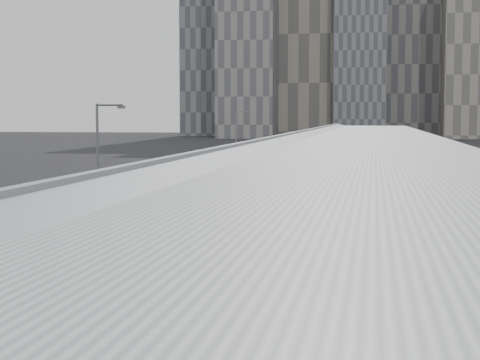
% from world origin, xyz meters
% --- Properties ---
extents(sidewalk, '(10.00, 170.00, 0.12)m').
position_xyz_m(sidewalk, '(9.00, 55.00, 0.06)').
color(sidewalk, gray).
rests_on(sidewalk, ground).
extents(lane_line, '(0.12, 160.00, 0.02)m').
position_xyz_m(lane_line, '(-1.50, 55.00, 0.01)').
color(lane_line, gold).
rests_on(lane_line, ground).
extents(depot, '(12.45, 160.40, 7.20)m').
position_xyz_m(depot, '(12.99, 55.00, 3.51)').
color(depot, gray).
rests_on(depot, ground).
extents(skyline, '(145.00, 64.00, 120.00)m').
position_xyz_m(skyline, '(-2.90, 324.16, 50.85)').
color(skyline, slate).
rests_on(skyline, ground).
extents(bus_1, '(3.37, 14.06, 4.08)m').
position_xyz_m(bus_1, '(2.38, 20.73, 1.72)').
color(bus_1, black).
rests_on(bus_1, ground).
extents(bus_2, '(3.41, 13.86, 4.02)m').
position_xyz_m(bus_2, '(2.60, 34.09, 1.70)').
color(bus_2, white).
rests_on(bus_2, ground).
extents(bus_3, '(3.93, 13.15, 3.79)m').
position_xyz_m(bus_3, '(1.75, 46.68, 1.60)').
color(bus_3, slate).
rests_on(bus_3, ground).
extents(bus_4, '(2.93, 13.18, 3.84)m').
position_xyz_m(bus_4, '(2.15, 63.47, 1.62)').
color(bus_4, '#979AA0').
rests_on(bus_4, ground).
extents(bus_5, '(3.16, 14.03, 4.08)m').
position_xyz_m(bus_5, '(2.34, 77.80, 1.73)').
color(bus_5, '#161B32').
rests_on(bus_5, ground).
extents(bus_6, '(3.21, 13.06, 3.79)m').
position_xyz_m(bus_6, '(2.58, 90.16, 1.60)').
color(bus_6, silver).
rests_on(bus_6, ground).
extents(bus_7, '(2.85, 12.68, 3.69)m').
position_xyz_m(bus_7, '(2.62, 103.23, 1.56)').
color(bus_7, gray).
rests_on(bus_7, ground).
extents(bus_8, '(3.19, 12.33, 3.57)m').
position_xyz_m(bus_8, '(2.51, 116.01, 1.50)').
color(bus_8, '#93959C').
rests_on(bus_8, ground).
extents(tree_0, '(1.70, 1.70, 4.67)m').
position_xyz_m(tree_0, '(5.95, 8.52, 3.77)').
color(tree_0, black).
rests_on(tree_0, ground).
extents(tree_1, '(1.46, 1.46, 4.60)m').
position_xyz_m(tree_1, '(6.07, 35.54, 3.79)').
color(tree_1, black).
rests_on(tree_1, ground).
extents(tree_2, '(1.21, 1.21, 3.89)m').
position_xyz_m(tree_2, '(6.20, 54.90, 3.20)').
color(tree_2, black).
rests_on(tree_2, ground).
extents(tree_3, '(1.39, 1.39, 4.55)m').
position_xyz_m(tree_3, '(6.11, 76.41, 3.77)').
color(tree_3, black).
rests_on(tree_3, ground).
extents(street_lamp_near, '(2.04, 0.22, 9.32)m').
position_xyz_m(street_lamp_near, '(-4.61, 42.27, 5.36)').
color(street_lamp_near, '#59595E').
rests_on(street_lamp_near, ground).
extents(street_lamp_far, '(2.04, 0.22, 9.20)m').
position_xyz_m(street_lamp_far, '(-4.27, 94.92, 5.29)').
color(street_lamp_far, '#59595E').
rests_on(street_lamp_far, ground).
extents(shipping_container, '(4.05, 7.05, 2.39)m').
position_xyz_m(shipping_container, '(-6.36, 114.34, 1.20)').
color(shipping_container, '#154618').
rests_on(shipping_container, ground).
extents(suv, '(3.24, 5.40, 1.40)m').
position_xyz_m(suv, '(-4.75, 130.25, 0.70)').
color(suv, black).
rests_on(suv, ground).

